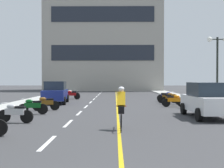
# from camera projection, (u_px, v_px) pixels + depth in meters

# --- Properties ---
(ground_plane) EXTENTS (140.00, 140.00, 0.00)m
(ground_plane) POSITION_uv_depth(u_px,v_px,m) (114.00, 103.00, 24.04)
(ground_plane) COLOR #38383A
(curb_left) EXTENTS (2.40, 72.00, 0.12)m
(curb_left) POSITION_uv_depth(u_px,v_px,m) (37.00, 100.00, 27.11)
(curb_left) COLOR #A8A8A3
(curb_left) RESTS_ON ground
(curb_right) EXTENTS (2.40, 72.00, 0.12)m
(curb_right) POSITION_uv_depth(u_px,v_px,m) (191.00, 100.00, 26.96)
(curb_right) COLOR #A8A8A3
(curb_right) RESTS_ON ground
(lane_dash_1) EXTENTS (0.14, 2.20, 0.01)m
(lane_dash_1) POSITION_uv_depth(u_px,v_px,m) (48.00, 143.00, 9.06)
(lane_dash_1) COLOR silver
(lane_dash_1) RESTS_ON ground
(lane_dash_2) EXTENTS (0.14, 2.20, 0.01)m
(lane_dash_2) POSITION_uv_depth(u_px,v_px,m) (68.00, 123.00, 13.06)
(lane_dash_2) COLOR silver
(lane_dash_2) RESTS_ON ground
(lane_dash_3) EXTENTS (0.14, 2.20, 0.01)m
(lane_dash_3) POSITION_uv_depth(u_px,v_px,m) (79.00, 113.00, 17.06)
(lane_dash_3) COLOR silver
(lane_dash_3) RESTS_ON ground
(lane_dash_4) EXTENTS (0.14, 2.20, 0.01)m
(lane_dash_4) POSITION_uv_depth(u_px,v_px,m) (86.00, 107.00, 21.06)
(lane_dash_4) COLOR silver
(lane_dash_4) RESTS_ON ground
(lane_dash_5) EXTENTS (0.14, 2.20, 0.01)m
(lane_dash_5) POSITION_uv_depth(u_px,v_px,m) (91.00, 102.00, 25.06)
(lane_dash_5) COLOR silver
(lane_dash_5) RESTS_ON ground
(lane_dash_6) EXTENTS (0.14, 2.20, 0.01)m
(lane_dash_6) POSITION_uv_depth(u_px,v_px,m) (94.00, 99.00, 29.06)
(lane_dash_6) COLOR silver
(lane_dash_6) RESTS_ON ground
(lane_dash_7) EXTENTS (0.14, 2.20, 0.01)m
(lane_dash_7) POSITION_uv_depth(u_px,v_px,m) (97.00, 97.00, 33.06)
(lane_dash_7) COLOR silver
(lane_dash_7) RESTS_ON ground
(lane_dash_8) EXTENTS (0.14, 2.20, 0.01)m
(lane_dash_8) POSITION_uv_depth(u_px,v_px,m) (99.00, 95.00, 37.05)
(lane_dash_8) COLOR silver
(lane_dash_8) RESTS_ON ground
(lane_dash_9) EXTENTS (0.14, 2.20, 0.01)m
(lane_dash_9) POSITION_uv_depth(u_px,v_px,m) (100.00, 93.00, 41.05)
(lane_dash_9) COLOR silver
(lane_dash_9) RESTS_ON ground
(lane_dash_10) EXTENTS (0.14, 2.20, 0.01)m
(lane_dash_10) POSITION_uv_depth(u_px,v_px,m) (101.00, 92.00, 45.05)
(lane_dash_10) COLOR silver
(lane_dash_10) RESTS_ON ground
(lane_dash_11) EXTENTS (0.14, 2.20, 0.01)m
(lane_dash_11) POSITION_uv_depth(u_px,v_px,m) (103.00, 91.00, 49.05)
(lane_dash_11) COLOR silver
(lane_dash_11) RESTS_ON ground
(centre_line_yellow) EXTENTS (0.12, 66.00, 0.01)m
(centre_line_yellow) POSITION_uv_depth(u_px,v_px,m) (117.00, 101.00, 27.03)
(centre_line_yellow) COLOR gold
(centre_line_yellow) RESTS_ON ground
(office_building) EXTENTS (20.20, 9.45, 21.22)m
(office_building) POSITION_uv_depth(u_px,v_px,m) (104.00, 32.00, 52.55)
(office_building) COLOR #9E998E
(office_building) RESTS_ON ground
(street_lamp_mid) EXTENTS (1.46, 0.36, 4.87)m
(street_lamp_mid) POSITION_uv_depth(u_px,v_px,m) (217.00, 55.00, 20.48)
(street_lamp_mid) COLOR black
(street_lamp_mid) RESTS_ON curb_right
(parked_car_near) EXTENTS (2.00, 4.24, 1.82)m
(parked_car_near) POSITION_uv_depth(u_px,v_px,m) (207.00, 100.00, 15.04)
(parked_car_near) COLOR black
(parked_car_near) RESTS_ON ground
(parked_car_mid) EXTENTS (2.18, 4.32, 1.82)m
(parked_car_mid) POSITION_uv_depth(u_px,v_px,m) (55.00, 92.00, 23.81)
(parked_car_mid) COLOR black
(parked_car_mid) RESTS_ON ground
(motorcycle_3) EXTENTS (1.70, 0.60, 0.92)m
(motorcycle_3) POSITION_uv_depth(u_px,v_px,m) (15.00, 113.00, 13.21)
(motorcycle_3) COLOR black
(motorcycle_3) RESTS_ON ground
(motorcycle_4) EXTENTS (1.70, 0.60, 0.92)m
(motorcycle_4) POSITION_uv_depth(u_px,v_px,m) (33.00, 106.00, 16.41)
(motorcycle_4) COLOR black
(motorcycle_4) RESTS_ON ground
(motorcycle_5) EXTENTS (1.67, 0.71, 0.92)m
(motorcycle_5) POSITION_uv_depth(u_px,v_px,m) (46.00, 103.00, 18.43)
(motorcycle_5) COLOR black
(motorcycle_5) RESTS_ON ground
(motorcycle_6) EXTENTS (1.70, 0.60, 0.92)m
(motorcycle_6) POSITION_uv_depth(u_px,v_px,m) (174.00, 100.00, 20.89)
(motorcycle_6) COLOR black
(motorcycle_6) RESTS_ON ground
(motorcycle_7) EXTENTS (1.69, 0.62, 0.92)m
(motorcycle_7) POSITION_uv_depth(u_px,v_px,m) (171.00, 99.00, 22.82)
(motorcycle_7) COLOR black
(motorcycle_7) RESTS_ON ground
(motorcycle_8) EXTENTS (1.70, 0.60, 0.92)m
(motorcycle_8) POSITION_uv_depth(u_px,v_px,m) (168.00, 97.00, 24.37)
(motorcycle_8) COLOR black
(motorcycle_8) RESTS_ON ground
(motorcycle_9) EXTENTS (1.64, 0.79, 0.92)m
(motorcycle_9) POSITION_uv_depth(u_px,v_px,m) (167.00, 96.00, 25.86)
(motorcycle_9) COLOR black
(motorcycle_9) RESTS_ON ground
(motorcycle_10) EXTENTS (1.70, 0.60, 0.92)m
(motorcycle_10) POSITION_uv_depth(u_px,v_px,m) (71.00, 95.00, 28.69)
(motorcycle_10) COLOR black
(motorcycle_10) RESTS_ON ground
(motorcycle_11) EXTENTS (1.70, 0.60, 0.92)m
(motorcycle_11) POSITION_uv_depth(u_px,v_px,m) (72.00, 94.00, 30.30)
(motorcycle_11) COLOR black
(motorcycle_11) RESTS_ON ground
(cyclist_rider) EXTENTS (0.42, 1.77, 1.71)m
(cyclist_rider) POSITION_uv_depth(u_px,v_px,m) (121.00, 107.00, 11.46)
(cyclist_rider) COLOR black
(cyclist_rider) RESTS_ON ground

